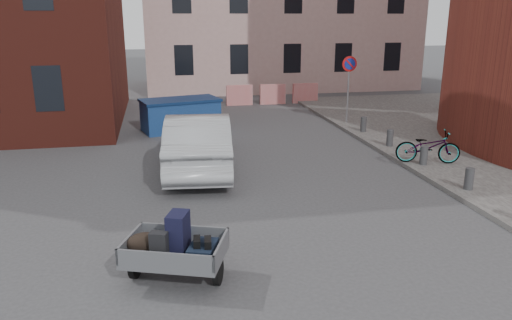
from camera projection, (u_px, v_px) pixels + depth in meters
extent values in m
plane|color=#38383A|center=(240.00, 233.00, 10.26)|extent=(120.00, 120.00, 0.00)
cylinder|color=gray|center=(348.00, 90.00, 19.94)|extent=(0.07, 0.07, 2.60)
cylinder|color=red|center=(350.00, 64.00, 19.63)|extent=(0.60, 0.03, 0.60)
cylinder|color=navy|center=(350.00, 64.00, 19.61)|extent=(0.44, 0.03, 0.44)
cylinder|color=#3A3A3D|center=(469.00, 179.00, 12.41)|extent=(0.22, 0.22, 0.55)
cylinder|color=#3A3A3D|center=(424.00, 155.00, 14.48)|extent=(0.22, 0.22, 0.55)
cylinder|color=#3A3A3D|center=(390.00, 138.00, 16.55)|extent=(0.22, 0.22, 0.55)
cylinder|color=#3A3A3D|center=(363.00, 124.00, 18.62)|extent=(0.22, 0.22, 0.55)
cube|color=red|center=(239.00, 95.00, 24.72)|extent=(1.30, 0.18, 1.00)
cube|color=red|center=(273.00, 94.00, 25.04)|extent=(1.30, 0.18, 1.00)
cube|color=red|center=(305.00, 93.00, 25.36)|extent=(1.30, 0.18, 1.00)
cylinder|color=black|center=(135.00, 265.00, 8.47)|extent=(0.24, 0.45, 0.44)
cylinder|color=black|center=(218.00, 272.00, 8.26)|extent=(0.24, 0.45, 0.44)
cube|color=slate|center=(176.00, 256.00, 8.29)|extent=(1.88, 1.58, 0.08)
cube|color=slate|center=(130.00, 243.00, 8.36)|extent=(0.41, 1.05, 0.28)
cube|color=slate|center=(221.00, 249.00, 8.13)|extent=(0.41, 1.05, 0.28)
cube|color=slate|center=(184.00, 233.00, 8.75)|extent=(1.52, 0.58, 0.28)
cube|color=slate|center=(165.00, 261.00, 7.74)|extent=(1.52, 0.58, 0.28)
cube|color=slate|center=(191.00, 236.00, 9.17)|extent=(0.31, 0.69, 0.06)
cube|color=black|center=(178.00, 233.00, 8.23)|extent=(0.44, 0.53, 0.70)
cube|color=black|center=(203.00, 251.00, 8.08)|extent=(0.58, 0.70, 0.25)
ellipsoid|color=black|center=(145.00, 243.00, 8.26)|extent=(0.69, 0.54, 0.36)
cube|color=black|center=(159.00, 246.00, 8.01)|extent=(0.32, 0.26, 0.48)
ellipsoid|color=#1647A9|center=(179.00, 238.00, 8.59)|extent=(0.44, 0.41, 0.24)
cube|color=black|center=(197.00, 242.00, 7.99)|extent=(0.13, 0.28, 0.13)
cube|color=black|center=(208.00, 242.00, 7.97)|extent=(0.13, 0.28, 0.13)
cube|color=navy|center=(181.00, 116.00, 19.29)|extent=(3.10, 2.07, 1.13)
cube|color=navy|center=(180.00, 100.00, 19.12)|extent=(3.21, 2.18, 0.09)
imported|color=#A6A9AD|center=(198.00, 142.00, 14.22)|extent=(2.22, 5.18, 1.66)
imported|color=black|center=(428.00, 147.00, 14.61)|extent=(1.95, 1.18, 0.97)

